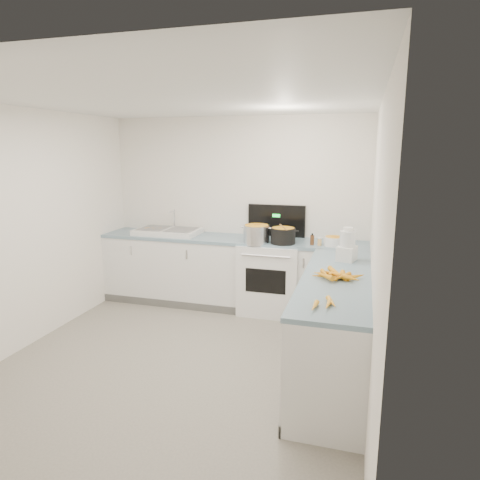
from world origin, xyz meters
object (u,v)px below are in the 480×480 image
(stove, at_px, (271,276))
(spice_jar, at_px, (320,242))
(steel_pot, at_px, (256,235))
(mixing_bowl, at_px, (334,241))
(black_pot, at_px, (283,237))
(sink, at_px, (168,231))
(food_processor, at_px, (347,246))
(extract_bottle, at_px, (312,240))

(stove, height_order, spice_jar, stove)
(steel_pot, xyz_separation_m, mixing_bowl, (0.94, 0.08, -0.04))
(spice_jar, bearing_deg, steel_pot, -177.23)
(spice_jar, bearing_deg, black_pot, -178.23)
(steel_pot, relative_size, mixing_bowl, 1.37)
(stove, xyz_separation_m, mixing_bowl, (0.78, -0.09, 0.52))
(steel_pot, distance_m, black_pot, 0.33)
(stove, xyz_separation_m, steel_pot, (-0.16, -0.16, 0.56))
(stove, height_order, sink, stove)
(sink, height_order, food_processor, food_processor)
(stove, relative_size, extract_bottle, 11.50)
(sink, bearing_deg, mixing_bowl, -2.65)
(steel_pot, height_order, mixing_bowl, steel_pot)
(stove, distance_m, sink, 1.54)
(steel_pot, bearing_deg, food_processor, -28.35)
(black_pot, xyz_separation_m, spice_jar, (0.44, 0.01, -0.05))
(steel_pot, bearing_deg, spice_jar, 2.77)
(mixing_bowl, bearing_deg, sink, 177.35)
(sink, height_order, mixing_bowl, sink)
(food_processor, bearing_deg, mixing_bowl, 104.82)
(stove, distance_m, steel_pot, 0.61)
(stove, bearing_deg, food_processor, -38.70)
(sink, bearing_deg, steel_pot, -7.94)
(stove, bearing_deg, sink, 179.38)
(extract_bottle, bearing_deg, black_pot, -176.23)
(sink, xyz_separation_m, food_processor, (2.41, -0.78, 0.11))
(mixing_bowl, distance_m, spice_jar, 0.17)
(extract_bottle, relative_size, spice_jar, 1.40)
(sink, xyz_separation_m, steel_pot, (1.29, -0.18, 0.06))
(stove, bearing_deg, mixing_bowl, -6.43)
(black_pot, height_order, food_processor, food_processor)
(sink, distance_m, black_pot, 1.63)
(stove, xyz_separation_m, extract_bottle, (0.52, -0.12, 0.52))
(stove, xyz_separation_m, sink, (-1.45, 0.02, 0.50))
(black_pot, bearing_deg, stove, 140.34)
(steel_pot, bearing_deg, mixing_bowl, 4.70)
(sink, bearing_deg, extract_bottle, -3.86)
(steel_pot, xyz_separation_m, black_pot, (0.33, 0.02, -0.01))
(mixing_bowl, relative_size, extract_bottle, 2.00)
(food_processor, bearing_deg, extract_bottle, 123.76)
(sink, height_order, black_pot, sink)
(stove, xyz_separation_m, food_processor, (0.96, -0.77, 0.62))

